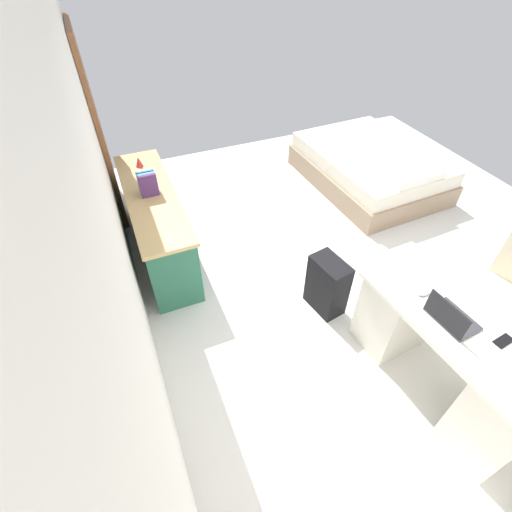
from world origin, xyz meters
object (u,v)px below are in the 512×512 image
Objects in this scene: cell_phone_near_laptop at (504,341)px; figurine_small at (139,162)px; credenza at (157,224)px; computer_mouse at (424,292)px; bed at (369,168)px; laptop at (450,317)px; suitcase_black at (327,285)px; desk at (448,353)px; office_chair at (504,297)px.

cell_phone_near_laptop is 1.24× the size of figurine_small.
credenza is 18.00× the size of computer_mouse.
laptop is at bearing 152.65° from bed.
cell_phone_near_laptop is at bearing -140.39° from laptop.
suitcase_black is at bearing 17.29° from laptop.
desk is 4.55× the size of laptop.
office_chair reaches higher than cell_phone_near_laptop.
laptop is (-0.95, -0.30, 0.52)m from suitcase_black.
figurine_small is at bearing 26.13° from computer_mouse.
credenza is at bearing 95.86° from bed.
office_chair is 8.55× the size of figurine_small.
bed is 19.57× the size of computer_mouse.
computer_mouse is at bearing 83.59° from office_chair.
credenza is at bearing 33.61° from laptop.
laptop is (0.06, 0.11, 0.41)m from desk.
figurine_small is (2.72, 2.46, 0.38)m from office_chair.
laptop reaches higher than cell_phone_near_laptop.
credenza is 2.61m from computer_mouse.
computer_mouse reaches higher than desk.
credenza is 0.92× the size of bed.
suitcase_black is 5.66× the size of computer_mouse.
credenza is 5.51× the size of laptop.
cell_phone_near_laptop is at bearing -150.81° from figurine_small.
laptop is (-0.16, 0.91, 0.38)m from office_chair.
laptop is at bearing 61.43° from desk.
computer_mouse reaches higher than suitcase_black.
office_chair is at bearing -79.93° from laptop.
figurine_small reaches higher than suitcase_black.
cell_phone_near_laptop is at bearing 121.03° from office_chair.
suitcase_black is at bearing 135.32° from bed.
computer_mouse is at bearing -165.30° from suitcase_black.
computer_mouse is at bearing -4.37° from laptop.
laptop reaches higher than desk.
computer_mouse is 0.56m from cell_phone_near_laptop.
bed is at bearing -84.14° from credenza.
cell_phone_near_laptop is (-2.87, 1.14, 0.52)m from bed.
laptop reaches higher than figurine_small.
cell_phone_near_laptop is at bearing 158.38° from bed.
computer_mouse is at bearing -149.22° from figurine_small.
suitcase_black is at bearing 20.03° from computer_mouse.
cell_phone_near_laptop reaches higher than bed.
desk reaches higher than suitcase_black.
suitcase_black is at bearing 56.93° from office_chair.
suitcase_black is 2.36m from figurine_small.
credenza is (2.16, 2.45, -0.04)m from office_chair.
desk is at bearing 21.31° from cell_phone_near_laptop.
suitcase_black is (-1.67, 1.65, 0.04)m from bed.
desk is at bearing -168.01° from suitcase_black.
desk is 1.58× the size of office_chair.
office_chair reaches higher than credenza.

